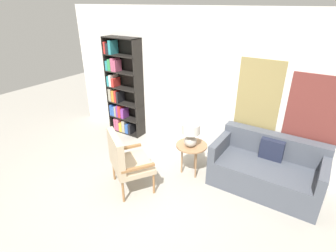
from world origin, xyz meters
TOP-DOWN VIEW (x-y plane):
  - ground_plane at (0.00, 0.00)m, footprint 14.00×14.00m
  - wall_back at (0.05, 2.03)m, footprint 6.40×0.08m
  - bookshelf at (-1.87, 1.84)m, footprint 0.83×0.30m
  - armchair at (-0.43, 0.28)m, footprint 0.88×0.85m
  - couch at (1.43, 1.56)m, footprint 1.66×0.88m
  - side_table at (0.25, 1.21)m, footprint 0.53×0.53m
  - table_lamp at (0.25, 1.16)m, footprint 0.30×0.30m

SIDE VIEW (x-z plane):
  - ground_plane at x=0.00m, z-range 0.00..0.00m
  - couch at x=1.43m, z-range -0.10..0.73m
  - side_table at x=0.25m, z-range 0.22..0.79m
  - armchair at x=-0.43m, z-range 0.08..1.06m
  - table_lamp at x=0.25m, z-range 0.61..1.02m
  - bookshelf at x=-1.87m, z-range -0.11..2.00m
  - wall_back at x=0.05m, z-range 0.00..2.70m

